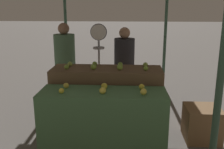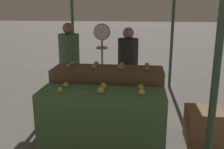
{
  "view_description": "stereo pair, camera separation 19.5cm",
  "coord_description": "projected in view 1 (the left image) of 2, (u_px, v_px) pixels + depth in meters",
  "views": [
    {
      "loc": [
        0.32,
        -3.22,
        1.91
      ],
      "look_at": [
        0.1,
        0.3,
        0.98
      ],
      "focal_mm": 42.0,
      "sensor_mm": 36.0,
      "label": 1
    },
    {
      "loc": [
        0.52,
        -3.21,
        1.91
      ],
      "look_at": [
        0.1,
        0.3,
        0.98
      ],
      "focal_mm": 42.0,
      "sensor_mm": 36.0,
      "label": 2
    }
  ],
  "objects": [
    {
      "name": "wooden_crate_side",
      "position": [
        202.0,
        123.0,
        3.83
      ],
      "size": [
        0.49,
        0.49,
        0.49
      ],
      "primitive_type": "cube",
      "color": "olive",
      "rests_on": "ground_plane"
    },
    {
      "name": "apple_front_5",
      "position": [
        142.0,
        87.0,
        3.48
      ],
      "size": [
        0.08,
        0.08,
        0.08
      ],
      "primitive_type": "sphere",
      "color": "gold",
      "rests_on": "display_counter_front"
    },
    {
      "name": "apple_back_6",
      "position": [
        120.0,
        64.0,
        4.02
      ],
      "size": [
        0.08,
        0.08,
        0.08
      ],
      "primitive_type": "sphere",
      "color": "#7AA338",
      "rests_on": "display_counter_back"
    },
    {
      "name": "apple_back_7",
      "position": [
        145.0,
        65.0,
        4.01
      ],
      "size": [
        0.08,
        0.08,
        0.08
      ],
      "primitive_type": "sphere",
      "color": "#8EB247",
      "rests_on": "display_counter_back"
    },
    {
      "name": "apple_front_2",
      "position": [
        144.0,
        92.0,
        3.26
      ],
      "size": [
        0.08,
        0.08,
        0.08
      ],
      "primitive_type": "sphere",
      "color": "yellow",
      "rests_on": "display_counter_front"
    },
    {
      "name": "person_vendor_at_scale",
      "position": [
        124.0,
        63.0,
        4.86
      ],
      "size": [
        0.46,
        0.46,
        1.54
      ],
      "rotation": [
        0.0,
        0.0,
        2.88
      ],
      "color": "#2D2D38",
      "rests_on": "ground_plane"
    },
    {
      "name": "apple_back_4",
      "position": [
        70.0,
        64.0,
        4.06
      ],
      "size": [
        0.08,
        0.08,
        0.08
      ],
      "primitive_type": "sphere",
      "color": "#8EB247",
      "rests_on": "display_counter_back"
    },
    {
      "name": "apple_front_0",
      "position": [
        61.0,
        91.0,
        3.32
      ],
      "size": [
        0.07,
        0.07,
        0.07
      ],
      "primitive_type": "sphere",
      "color": "gold",
      "rests_on": "display_counter_front"
    },
    {
      "name": "person_customer_left",
      "position": [
        65.0,
        60.0,
        4.98
      ],
      "size": [
        0.5,
        0.5,
        1.61
      ],
      "rotation": [
        0.0,
        0.0,
        2.79
      ],
      "color": "#2D2D38",
      "rests_on": "ground_plane"
    },
    {
      "name": "display_counter_back",
      "position": [
        107.0,
        100.0,
        4.07
      ],
      "size": [
        1.66,
        0.55,
        1.0
      ],
      "primitive_type": "cube",
      "color": "brown",
      "rests_on": "ground_plane"
    },
    {
      "name": "apple_back_1",
      "position": [
        94.0,
        67.0,
        3.85
      ],
      "size": [
        0.09,
        0.09,
        0.09
      ],
      "primitive_type": "sphere",
      "color": "#84AD3D",
      "rests_on": "display_counter_back"
    },
    {
      "name": "apple_back_3",
      "position": [
        146.0,
        68.0,
        3.79
      ],
      "size": [
        0.07,
        0.07,
        0.07
      ],
      "primitive_type": "sphere",
      "color": "#7AA338",
      "rests_on": "display_counter_back"
    },
    {
      "name": "apple_front_3",
      "position": [
        66.0,
        86.0,
        3.53
      ],
      "size": [
        0.07,
        0.07,
        0.07
      ],
      "primitive_type": "sphere",
      "color": "gold",
      "rests_on": "display_counter_front"
    },
    {
      "name": "apple_front_1",
      "position": [
        103.0,
        91.0,
        3.3
      ],
      "size": [
        0.09,
        0.09,
        0.09
      ],
      "primitive_type": "sphere",
      "color": "yellow",
      "rests_on": "display_counter_front"
    },
    {
      "name": "produce_scale",
      "position": [
        99.0,
        49.0,
        4.56
      ],
      "size": [
        0.29,
        0.2,
        1.62
      ],
      "color": "#99999E",
      "rests_on": "ground_plane"
    },
    {
      "name": "apple_back_0",
      "position": [
        67.0,
        67.0,
        3.87
      ],
      "size": [
        0.07,
        0.07,
        0.07
      ],
      "primitive_type": "sphere",
      "color": "#84AD3D",
      "rests_on": "display_counter_back"
    },
    {
      "name": "ground_plane",
      "position": [
        103.0,
        149.0,
        3.62
      ],
      "size": [
        60.0,
        60.0,
        0.0
      ],
      "primitive_type": "plane",
      "color": "#66605B"
    },
    {
      "name": "apple_back_5",
      "position": [
        95.0,
        64.0,
        4.05
      ],
      "size": [
        0.08,
        0.08,
        0.08
      ],
      "primitive_type": "sphere",
      "color": "#7AA338",
      "rests_on": "display_counter_back"
    },
    {
      "name": "display_counter_front",
      "position": [
        103.0,
        121.0,
        3.51
      ],
      "size": [
        1.66,
        0.55,
        0.83
      ],
      "primitive_type": "cube",
      "color": "#4C7A4C",
      "rests_on": "ground_plane"
    },
    {
      "name": "apple_back_2",
      "position": [
        120.0,
        67.0,
        3.82
      ],
      "size": [
        0.09,
        0.09,
        0.09
      ],
      "primitive_type": "sphere",
      "color": "#84AD3D",
      "rests_on": "display_counter_back"
    },
    {
      "name": "apple_front_4",
      "position": [
        104.0,
        86.0,
        3.49
      ],
      "size": [
        0.08,
        0.08,
        0.08
      ],
      "primitive_type": "sphere",
      "color": "gold",
      "rests_on": "display_counter_front"
    }
  ]
}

